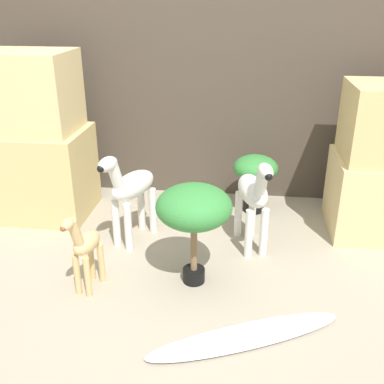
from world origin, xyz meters
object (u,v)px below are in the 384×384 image
(potted_palm_front, at_px, (255,171))
(surfboard, at_px, (244,336))
(zebra_left, at_px, (131,190))
(potted_palm_back, at_px, (194,209))
(zebra_right, at_px, (254,195))
(giraffe_figurine, at_px, (85,247))

(potted_palm_front, distance_m, surfboard, 1.53)
(zebra_left, height_order, potted_palm_back, zebra_left)
(potted_palm_front, bearing_deg, zebra_left, -145.57)
(zebra_right, bearing_deg, zebra_left, -179.77)
(zebra_right, relative_size, zebra_left, 1.00)
(giraffe_figurine, bearing_deg, surfboard, -18.87)
(zebra_left, xyz_separation_m, potted_palm_back, (0.48, -0.44, 0.10))
(zebra_left, relative_size, giraffe_figurine, 1.30)
(giraffe_figurine, bearing_deg, potted_palm_back, 14.55)
(zebra_right, distance_m, potted_palm_back, 0.57)
(potted_palm_back, bearing_deg, zebra_left, 137.61)
(zebra_right, height_order, surfboard, zebra_right)
(zebra_left, distance_m, potted_palm_front, 1.03)
(potted_palm_front, xyz_separation_m, surfboard, (-0.05, -1.49, -0.32))
(surfboard, bearing_deg, potted_palm_back, 123.66)
(zebra_left, bearing_deg, giraffe_figurine, -101.59)
(zebra_left, xyz_separation_m, giraffe_figurine, (-0.12, -0.60, -0.11))
(zebra_left, distance_m, surfboard, 1.27)
(giraffe_figurine, xyz_separation_m, surfboard, (0.92, -0.31, -0.27))
(giraffe_figurine, bearing_deg, zebra_right, 32.39)
(potted_palm_front, xyz_separation_m, potted_palm_back, (-0.36, -1.02, 0.15))
(zebra_left, distance_m, potted_palm_back, 0.66)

